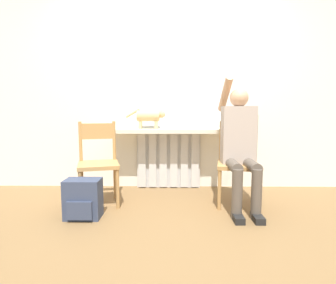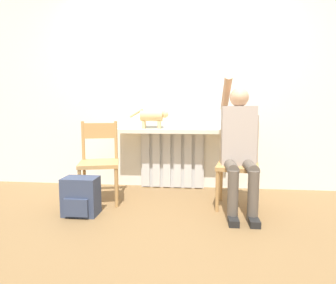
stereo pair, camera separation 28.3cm
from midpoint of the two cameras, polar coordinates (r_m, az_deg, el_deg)
The scene contains 10 objects.
ground_plane at distance 2.66m, azimuth 1.71°, elevation -15.93°, with size 12.00×12.00×0.00m, color brown.
wall_with_window at distance 3.70m, azimuth 3.25°, elevation 11.69°, with size 7.00×0.06×2.70m.
radiator at distance 3.67m, azimuth 3.09°, elevation -3.69°, with size 0.82×0.08×0.73m.
windowsill at distance 3.52m, azimuth 3.04°, elevation 2.28°, with size 1.41×0.31×0.05m.
window_glass at distance 3.67m, azimuth 3.22°, elevation 11.46°, with size 1.36×0.01×1.10m.
chair_left at distance 3.16m, azimuth -11.32°, elevation -3.73°, with size 0.51×0.51×0.89m.
chair_right at distance 3.07m, azimuth 16.60°, elevation -4.17°, with size 0.49×0.49×0.89m.
person at distance 2.93m, azimuth 16.99°, elevation -0.17°, with size 0.36×0.95×1.38m.
cat at distance 3.53m, azimuth -0.80°, elevation 5.27°, with size 0.50×0.14×0.26m.
backpack at distance 2.85m, azimuth -14.58°, elevation -10.72°, with size 0.33×0.24×0.37m.
Camera 2 is at (0.32, -2.45, 1.02)m, focal length 30.00 mm.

